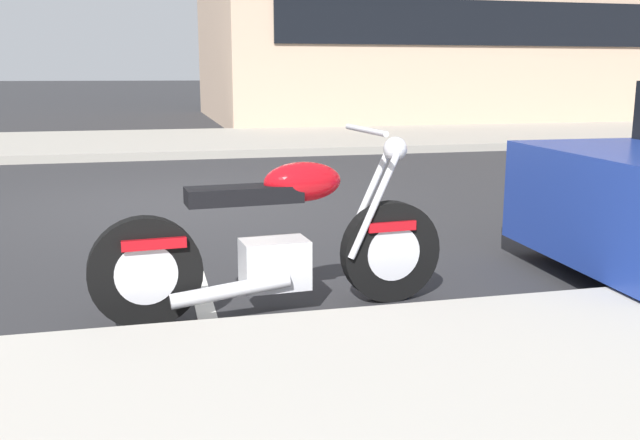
{
  "coord_description": "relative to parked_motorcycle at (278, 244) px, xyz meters",
  "views": [
    {
      "loc": [
        -0.3,
        -7.96,
        1.45
      ],
      "look_at": [
        0.77,
        -3.56,
        0.5
      ],
      "focal_mm": 39.7,
      "sensor_mm": 36.0,
      "label": 1
    }
  ],
  "objects": [
    {
      "name": "parked_motorcycle",
      "position": [
        0.0,
        0.0,
        0.0
      ],
      "size": [
        2.18,
        0.62,
        1.12
      ],
      "rotation": [
        0.0,
        0.0,
        0.08
      ],
      "color": "black",
      "rests_on": "ground"
    },
    {
      "name": "ground_plane",
      "position": [
        -0.44,
        3.86,
        -0.43
      ],
      "size": [
        260.0,
        260.0,
        0.0
      ],
      "primitive_type": "plane",
      "color": "#28282B"
    },
    {
      "name": "parking_stall_stripe",
      "position": [
        -0.44,
        0.28,
        -0.43
      ],
      "size": [
        0.12,
        2.2,
        0.01
      ],
      "primitive_type": "cube",
      "color": "silver",
      "rests_on": "ground"
    }
  ]
}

